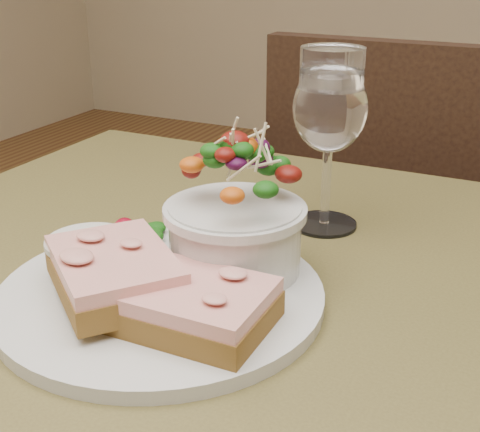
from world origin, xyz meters
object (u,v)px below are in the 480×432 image
at_px(ramekin, 90,256).
at_px(salad_bowl, 235,208).
at_px(sandwich_front, 192,305).
at_px(cafe_table, 212,386).
at_px(wine_glass, 330,113).
at_px(sandwich_back, 115,272).
at_px(dinner_plate, 161,295).
at_px(chair_far, 398,342).

bearing_deg(ramekin, salad_bowl, 32.20).
height_order(sandwich_front, salad_bowl, salad_bowl).
bearing_deg(cafe_table, wine_glass, 77.19).
xyz_separation_m(cafe_table, salad_bowl, (0.01, 0.03, 0.17)).
bearing_deg(sandwich_back, sandwich_front, 34.66).
bearing_deg(wine_glass, cafe_table, -102.81).
xyz_separation_m(cafe_table, dinner_plate, (-0.03, -0.03, 0.11)).
bearing_deg(salad_bowl, cafe_table, -111.25).
relative_size(chair_far, sandwich_front, 7.58).
distance_m(cafe_table, dinner_plate, 0.12).
height_order(dinner_plate, sandwich_back, sandwich_back).
distance_m(dinner_plate, ramekin, 0.07).
bearing_deg(cafe_table, sandwich_back, -130.07).
bearing_deg(sandwich_front, wine_glass, 85.14).
bearing_deg(dinner_plate, cafe_table, 49.55).
xyz_separation_m(dinner_plate, sandwich_front, (0.05, -0.03, 0.02)).
bearing_deg(sandwich_back, salad_bowl, 93.63).
height_order(sandwich_front, sandwich_back, sandwich_back).
distance_m(cafe_table, salad_bowl, 0.18).
bearing_deg(ramekin, sandwich_back, -27.99).
xyz_separation_m(chair_far, wine_glass, (0.00, -0.52, 0.58)).
xyz_separation_m(sandwich_front, ramekin, (-0.12, 0.03, 0.00)).
xyz_separation_m(dinner_plate, salad_bowl, (0.04, 0.06, 0.07)).
xyz_separation_m(sandwich_front, sandwich_back, (-0.08, 0.01, 0.01)).
bearing_deg(cafe_table, salad_bowl, 68.75).
bearing_deg(chair_far, sandwich_back, 83.56).
bearing_deg(dinner_plate, ramekin, -174.90).
bearing_deg(salad_bowl, chair_far, 87.79).
relative_size(sandwich_back, ramekin, 2.19).
bearing_deg(sandwich_back, wine_glass, 107.68).
distance_m(chair_far, dinner_plate, 0.87).
bearing_deg(sandwich_back, dinner_plate, 89.22).
relative_size(sandwich_back, salad_bowl, 1.19).
height_order(dinner_plate, wine_glass, wine_glass).
xyz_separation_m(cafe_table, ramekin, (-0.10, -0.04, 0.13)).
height_order(cafe_table, sandwich_back, sandwich_back).
distance_m(dinner_plate, sandwich_back, 0.05).
xyz_separation_m(ramekin, wine_glass, (0.14, 0.22, 0.09)).
relative_size(chair_far, salad_bowl, 7.09).
relative_size(dinner_plate, sandwich_back, 1.84).
xyz_separation_m(dinner_plate, wine_glass, (0.07, 0.22, 0.12)).
bearing_deg(sandwich_back, chair_far, 122.10).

